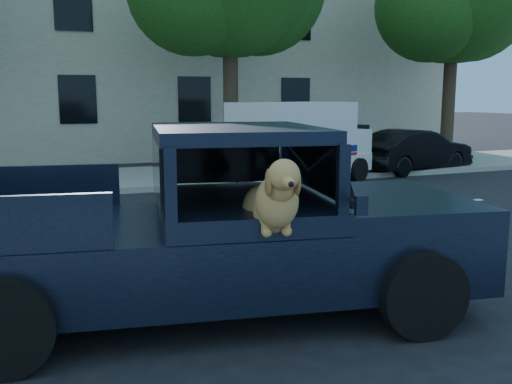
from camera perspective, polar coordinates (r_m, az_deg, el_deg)
ground at (r=6.87m, az=-15.42°, el=-10.47°), size 120.00×120.00×0.00m
far_sidewalk at (r=15.81m, az=-19.33°, el=0.89°), size 60.00×4.00×0.15m
lane_stripes at (r=10.45m, az=-6.67°, el=-3.26°), size 21.60×0.14×0.01m
building_main at (r=23.33m, az=-13.26°, el=14.70°), size 26.00×6.00×9.00m
pickup_truck at (r=6.13m, az=-5.24°, el=-5.96°), size 5.89×3.32×2.00m
mail_truck at (r=15.13m, az=4.37°, el=4.34°), size 4.32×3.21×2.16m
parked_sedan at (r=18.17m, az=15.56°, el=3.99°), size 2.22×4.19×1.31m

